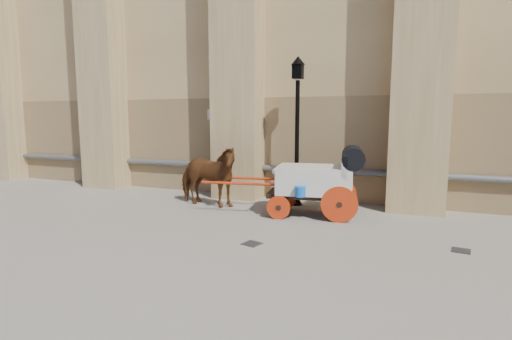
% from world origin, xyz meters
% --- Properties ---
extents(ground, '(90.00, 90.00, 0.00)m').
position_xyz_m(ground, '(0.00, 0.00, 0.00)').
color(ground, slate).
rests_on(ground, ground).
extents(horse, '(2.06, 1.09, 1.67)m').
position_xyz_m(horse, '(-1.29, 2.17, 0.83)').
color(horse, brown).
rests_on(horse, ground).
extents(carriage, '(4.07, 1.66, 1.73)m').
position_xyz_m(carriage, '(1.79, 2.27, 0.93)').
color(carriage, black).
rests_on(carriage, ground).
extents(street_lamp, '(0.38, 0.38, 4.03)m').
position_xyz_m(street_lamp, '(0.93, 3.22, 2.16)').
color(street_lamp, black).
rests_on(street_lamp, ground).
extents(drain_grate_near, '(0.40, 0.40, 0.01)m').
position_xyz_m(drain_grate_near, '(1.06, -0.41, 0.01)').
color(drain_grate_near, black).
rests_on(drain_grate_near, ground).
extents(drain_grate_far, '(0.36, 0.36, 0.01)m').
position_xyz_m(drain_grate_far, '(4.79, 0.63, 0.01)').
color(drain_grate_far, black).
rests_on(drain_grate_far, ground).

